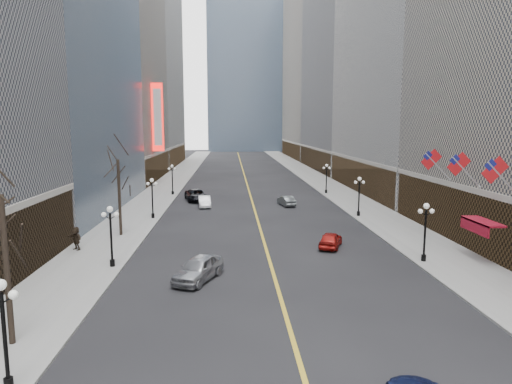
{
  "coord_description": "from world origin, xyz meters",
  "views": [
    {
      "loc": [
        -3.01,
        -3.18,
        10.44
      ],
      "look_at": [
        -1.87,
        17.07,
        7.5
      ],
      "focal_mm": 32.0,
      "sensor_mm": 36.0,
      "label": 1
    }
  ],
  "objects": [
    {
      "name": "streetlamp_west_3",
      "position": [
        -11.8,
        66.0,
        2.9
      ],
      "size": [
        1.26,
        0.44,
        4.52
      ],
      "color": "black",
      "rests_on": "sidewalk_west"
    },
    {
      "name": "bldg_east_c",
      "position": [
        29.88,
        106.0,
        24.18
      ],
      "size": [
        26.6,
        40.6,
        48.8
      ],
      "color": "gray",
      "rests_on": "ground"
    },
    {
      "name": "sidewalk_west",
      "position": [
        -14.0,
        70.0,
        0.07
      ],
      "size": [
        6.0,
        230.0,
        0.15
      ],
      "primitive_type": "cube",
      "color": "gray",
      "rests_on": "ground"
    },
    {
      "name": "streetlamp_east_2",
      "position": [
        11.8,
        48.0,
        2.9
      ],
      "size": [
        1.26,
        0.44,
        4.52
      ],
      "color": "black",
      "rests_on": "sidewalk_east"
    },
    {
      "name": "streetlamp_west_0",
      "position": [
        -11.8,
        14.0,
        2.9
      ],
      "size": [
        1.26,
        0.44,
        4.52
      ],
      "color": "black",
      "rests_on": "sidewalk_west"
    },
    {
      "name": "bldg_west_c",
      "position": [
        -29.88,
        87.0,
        25.19
      ],
      "size": [
        26.6,
        30.6,
        50.8
      ],
      "color": "#ADA38F",
      "rests_on": "ground"
    },
    {
      "name": "car_nb_far",
      "position": [
        -7.86,
        60.6,
        0.8
      ],
      "size": [
        3.87,
        6.19,
        1.6
      ],
      "primitive_type": "imported",
      "rotation": [
        0.0,
        0.0,
        0.23
      ],
      "color": "black",
      "rests_on": "ground"
    },
    {
      "name": "car_nb_mid",
      "position": [
        -6.39,
        55.65,
        0.7
      ],
      "size": [
        1.91,
        4.39,
        1.4
      ],
      "primitive_type": "imported",
      "rotation": [
        0.0,
        0.0,
        0.1
      ],
      "color": "silver",
      "rests_on": "ground"
    },
    {
      "name": "tree_west_near",
      "position": [
        -13.5,
        18.0,
        6.24
      ],
      "size": [
        3.6,
        3.6,
        7.92
      ],
      "color": "#2D231C",
      "rests_on": "sidewalk_west"
    },
    {
      "name": "car_sb_mid",
      "position": [
        5.63,
        34.88,
        0.68
      ],
      "size": [
        2.99,
        4.33,
        1.37
      ],
      "primitive_type": "imported",
      "rotation": [
        0.0,
        0.0,
        2.76
      ],
      "color": "maroon",
      "rests_on": "ground"
    },
    {
      "name": "streetlamp_east_3",
      "position": [
        11.8,
        66.0,
        2.9
      ],
      "size": [
        1.26,
        0.44,
        4.52
      ],
      "color": "black",
      "rests_on": "sidewalk_east"
    },
    {
      "name": "car_nb_near",
      "position": [
        -5.24,
        26.95,
        0.83
      ],
      "size": [
        3.8,
        5.26,
        1.67
      ],
      "primitive_type": "imported",
      "rotation": [
        0.0,
        0.0,
        -0.42
      ],
      "color": "#999BA0",
      "rests_on": "ground"
    },
    {
      "name": "sidewalk_east",
      "position": [
        14.0,
        70.0,
        0.07
      ],
      "size": [
        6.0,
        230.0,
        0.15
      ],
      "primitive_type": "cube",
      "color": "gray",
      "rests_on": "ground"
    },
    {
      "name": "ped_west_far",
      "position": [
        -15.96,
        34.82,
        1.13
      ],
      "size": [
        1.71,
        1.6,
        1.96
      ],
      "primitive_type": "imported",
      "rotation": [
        0.0,
        0.0,
        -0.73
      ],
      "color": "black",
      "rests_on": "sidewalk_west"
    },
    {
      "name": "streetlamp_east_1",
      "position": [
        11.8,
        30.0,
        2.9
      ],
      "size": [
        1.26,
        0.44,
        4.52
      ],
      "color": "black",
      "rests_on": "sidewalk_east"
    },
    {
      "name": "bldg_west_d",
      "position": [
        -29.92,
        121.0,
        36.17
      ],
      "size": [
        26.6,
        38.6,
        72.8
      ],
      "color": "silver",
      "rests_on": "ground"
    },
    {
      "name": "theatre_marquee",
      "position": [
        -15.88,
        80.0,
        12.0
      ],
      "size": [
        2.0,
        0.55,
        12.0
      ],
      "color": "red",
      "rests_on": "ground"
    },
    {
      "name": "streetlamp_west_2",
      "position": [
        -11.8,
        48.0,
        2.9
      ],
      "size": [
        1.26,
        0.44,
        4.52
      ],
      "color": "black",
      "rests_on": "sidewalk_west"
    },
    {
      "name": "bldg_east_d",
      "position": [
        29.9,
        149.0,
        31.17
      ],
      "size": [
        26.6,
        46.6,
        62.8
      ],
      "color": "#ADA38F",
      "rests_on": "ground"
    },
    {
      "name": "streetlamp_west_1",
      "position": [
        -11.8,
        30.0,
        2.9
      ],
      "size": [
        1.26,
        0.44,
        4.52
      ],
      "color": "black",
      "rests_on": "sidewalk_west"
    },
    {
      "name": "awning_c",
      "position": [
        16.11,
        30.0,
        3.08
      ],
      "size": [
        1.4,
        4.0,
        0.93
      ],
      "color": "maroon",
      "rests_on": "ground"
    },
    {
      "name": "lane_line",
      "position": [
        0.0,
        80.0,
        0.01
      ],
      "size": [
        0.25,
        200.0,
        0.02
      ],
      "primitive_type": "cube",
      "color": "gold",
      "rests_on": "ground"
    },
    {
      "name": "tree_west_far",
      "position": [
        -13.5,
        40.0,
        6.24
      ],
      "size": [
        3.6,
        3.6,
        7.92
      ],
      "color": "#2D231C",
      "rests_on": "sidewalk_west"
    },
    {
      "name": "car_sb_far",
      "position": [
        4.36,
        55.92,
        0.66
      ],
      "size": [
        2.22,
        4.22,
        1.32
      ],
      "primitive_type": "imported",
      "rotation": [
        0.0,
        0.0,
        3.36
      ],
      "color": "#4F5456",
      "rests_on": "ground"
    },
    {
      "name": "flag_3",
      "position": [
        15.31,
        27.0,
        7.29
      ],
      "size": [
        2.87,
        0.12,
        2.87
      ],
      "color": "#B2B2B7",
      "rests_on": "ground"
    },
    {
      "name": "flag_4",
      "position": [
        15.31,
        32.0,
        7.29
      ],
      "size": [
        2.87,
        0.12,
        2.87
      ],
      "color": "#B2B2B7",
      "rests_on": "ground"
    },
    {
      "name": "flag_5",
      "position": [
        15.31,
        37.0,
        7.29
      ],
      "size": [
        2.87,
        0.12,
        2.87
      ],
      "color": "#B2B2B7",
      "rests_on": "ground"
    }
  ]
}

